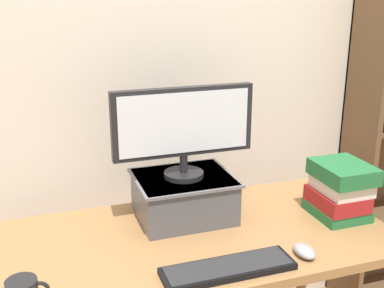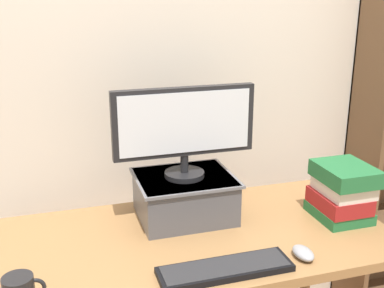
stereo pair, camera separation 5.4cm
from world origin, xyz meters
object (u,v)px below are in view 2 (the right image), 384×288
Objects in this scene: computer_monitor at (185,126)px; desk at (197,253)px; riser_box at (185,195)px; keyboard at (225,269)px; computer_mouse at (303,253)px; book_stack at (342,192)px.

desk is at bearing -90.28° from computer_monitor.
keyboard is (0.01, -0.43, -0.08)m from riser_box.
computer_mouse is (0.31, -0.26, 0.10)m from desk.
computer_mouse reaches higher than desk.
book_stack is at bearing 37.69° from computer_mouse.
book_stack is (0.60, -0.20, 0.02)m from riser_box.
computer_mouse reaches higher than keyboard.
desk is 0.24m from riser_box.
desk is at bearing -90.28° from riser_box.
computer_monitor is 0.69m from book_stack.
book_stack reaches higher than keyboard.
computer_monitor is at bearing 91.60° from keyboard.
book_stack is at bearing -18.01° from computer_monitor.
riser_box is at bearing 125.42° from computer_mouse.
computer_mouse is (0.30, -0.43, -0.37)m from computer_monitor.
computer_monitor reaches higher than computer_mouse.
book_stack is at bearing -2.88° from desk.
keyboard is at bearing -87.23° from desk.
computer_monitor is (0.00, -0.00, 0.29)m from riser_box.
computer_monitor is (0.00, 0.17, 0.46)m from desk.
desk is 0.41m from computer_mouse.
riser_box is 0.29m from computer_monitor.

